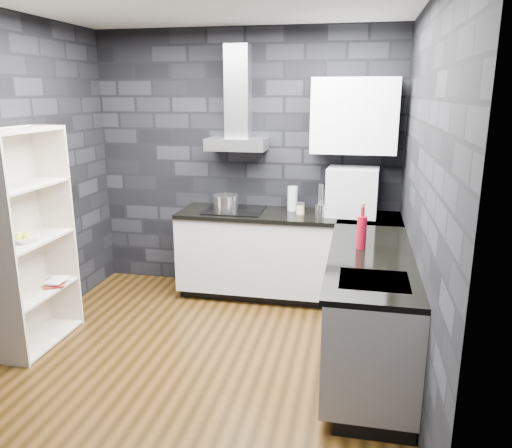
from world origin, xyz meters
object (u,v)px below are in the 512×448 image
(utensil_crock, at_px, (320,211))
(red_bottle, at_px, (362,232))
(pot, at_px, (226,203))
(glass_vase, at_px, (292,199))
(fruit_bowl, at_px, (24,239))
(storage_jar, at_px, (300,209))
(bookshelf, at_px, (29,241))
(appliance_garage, at_px, (352,192))

(utensil_crock, relative_size, red_bottle, 0.47)
(pot, height_order, glass_vase, glass_vase)
(fruit_bowl, bearing_deg, pot, 46.85)
(glass_vase, relative_size, storage_jar, 2.48)
(glass_vase, bearing_deg, red_bottle, -59.44)
(glass_vase, xyz_separation_m, bookshelf, (-1.94, -1.51, -0.12))
(utensil_crock, height_order, bookshelf, bookshelf)
(glass_vase, bearing_deg, pot, -163.94)
(appliance_garage, bearing_deg, glass_vase, 175.15)
(pot, xyz_separation_m, glass_vase, (0.65, 0.19, 0.04))
(storage_jar, height_order, fruit_bowl, storage_jar)
(utensil_crock, xyz_separation_m, appliance_garage, (0.29, 0.13, 0.17))
(storage_jar, bearing_deg, red_bottle, -59.87)
(bookshelf, bearing_deg, appliance_garage, 45.70)
(utensil_crock, bearing_deg, red_bottle, -67.79)
(glass_vase, relative_size, fruit_bowl, 1.08)
(storage_jar, bearing_deg, utensil_crock, -16.94)
(pot, xyz_separation_m, red_bottle, (1.34, -0.98, 0.04))
(pot, height_order, red_bottle, red_bottle)
(bookshelf, distance_m, fruit_bowl, 0.07)
(pot, height_order, storage_jar, pot)
(storage_jar, height_order, utensil_crock, utensil_crock)
(appliance_garage, height_order, fruit_bowl, appliance_garage)
(appliance_garage, xyz_separation_m, red_bottle, (0.10, -1.08, -0.10))
(bookshelf, height_order, fruit_bowl, bookshelf)
(red_bottle, xyz_separation_m, bookshelf, (-2.63, -0.34, -0.13))
(storage_jar, relative_size, utensil_crock, 0.83)
(fruit_bowl, bearing_deg, red_bottle, 8.66)
(pot, distance_m, fruit_bowl, 1.89)
(storage_jar, bearing_deg, fruit_bowl, -145.23)
(storage_jar, xyz_separation_m, red_bottle, (0.59, -1.02, 0.08))
(appliance_garage, relative_size, bookshelf, 0.27)
(appliance_garage, distance_m, bookshelf, 2.92)
(glass_vase, distance_m, appliance_garage, 0.61)
(pot, xyz_separation_m, fruit_bowl, (-1.29, -1.38, -0.05))
(utensil_crock, relative_size, fruit_bowl, 0.52)
(red_bottle, bearing_deg, utensil_crock, 112.21)
(glass_vase, xyz_separation_m, fruit_bowl, (-1.94, -1.57, -0.09))
(pot, xyz_separation_m, appliance_garage, (1.24, 0.10, 0.14))
(pot, distance_m, bookshelf, 1.85)
(utensil_crock, bearing_deg, storage_jar, 163.06)
(utensil_crock, bearing_deg, appliance_garage, 23.16)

